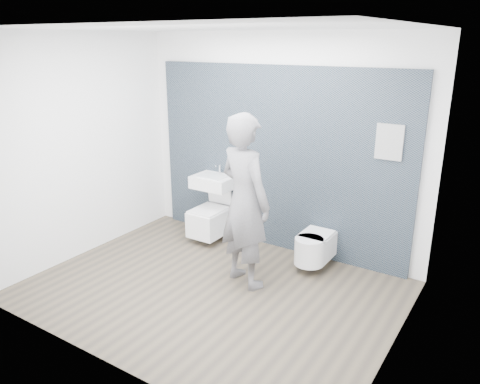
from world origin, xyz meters
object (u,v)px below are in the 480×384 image
Objects in this scene: washbasin at (214,182)px; toilet_square at (211,220)px; toilet_rounded at (313,248)px; visitor at (245,202)px.

washbasin is 0.69× the size of toilet_square.
washbasin is at bearing 90.00° from toilet_square.
visitor reaches higher than toilet_rounded.
visitor is (-0.52, -0.76, 0.72)m from toilet_rounded.
washbasin is 0.90× the size of toilet_rounded.
toilet_square is 1.47m from visitor.
toilet_square is 1.57m from toilet_rounded.
washbasin is 1.67m from toilet_rounded.
toilet_square is at bearing 179.36° from toilet_rounded.
toilet_rounded is (1.57, -0.10, -0.56)m from washbasin.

